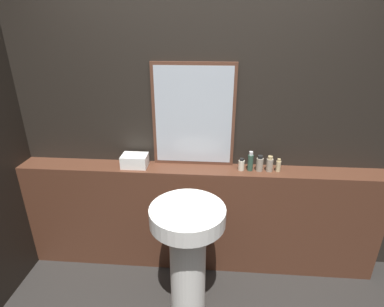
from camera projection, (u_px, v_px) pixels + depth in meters
The scene contains 10 objects.
wall_back at pixel (201, 128), 2.43m from camera, with size 8.00×0.06×2.50m.
vanity_counter at pixel (199, 218), 2.60m from camera, with size 2.98×0.23×0.95m.
pedestal_sink at pixel (188, 247), 2.11m from camera, with size 0.52×0.52×0.91m.
mirror at pixel (193, 116), 2.34m from camera, with size 0.65×0.03×0.82m.
towel_stack at pixel (135, 161), 2.43m from camera, with size 0.21×0.15×0.10m.
shampoo_bottle at pixel (241, 165), 2.37m from camera, with size 0.05×0.05×0.10m.
conditioner_bottle at pixel (250, 162), 2.36m from camera, with size 0.04×0.04×0.16m.
lotion_bottle at pixel (260, 164), 2.36m from camera, with size 0.06×0.06×0.13m.
body_wash_bottle at pixel (270, 164), 2.35m from camera, with size 0.05×0.05×0.13m.
hand_soap_bottle at pixel (278, 166), 2.35m from camera, with size 0.04×0.04×0.11m.
Camera 1 is at (0.11, -0.95, 2.01)m, focal length 28.00 mm.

